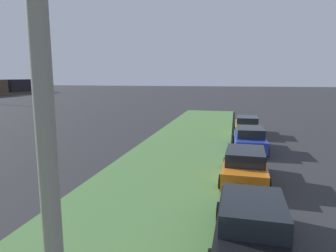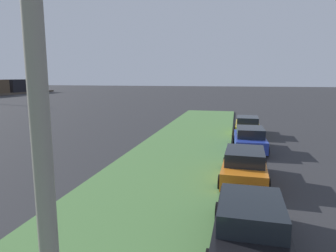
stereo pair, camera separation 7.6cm
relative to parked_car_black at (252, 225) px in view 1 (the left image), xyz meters
name	(u,v)px [view 1 (the left image)]	position (x,y,z in m)	size (l,w,h in m)	color
grass_median	(142,203)	(2.10, 3.70, -0.66)	(60.00, 6.00, 0.12)	#517F42
parked_car_black	(252,225)	(0.00, 0.00, 0.00)	(4.33, 2.07, 1.47)	black
parked_car_orange	(245,166)	(5.46, 0.02, 0.00)	(4.36, 2.13, 1.47)	orange
parked_car_blue	(250,139)	(11.39, -0.44, 0.00)	(4.35, 2.12, 1.47)	#23389E
parked_car_yellow	(247,126)	(16.65, -0.46, 0.00)	(4.33, 2.07, 1.47)	gold
streetlight	(73,92)	(-4.44, 2.40, 3.67)	(0.90, 2.84, 7.50)	gray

